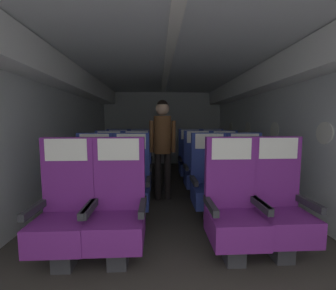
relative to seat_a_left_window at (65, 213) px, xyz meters
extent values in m
cube|color=#3D3833|center=(0.99, 1.63, -0.49)|extent=(3.82, 6.93, 0.02)
cube|color=silver|center=(-0.82, 1.63, 0.63)|extent=(0.08, 6.53, 2.23)
cube|color=silver|center=(2.80, 1.63, 0.63)|extent=(0.08, 6.53, 2.23)
cube|color=silver|center=(0.99, 1.63, 1.75)|extent=(3.70, 6.53, 0.06)
cube|color=#B6BBBB|center=(0.99, 4.91, 0.63)|extent=(3.70, 0.06, 2.23)
cube|color=white|center=(-0.61, 1.63, 1.53)|extent=(0.35, 6.27, 0.36)
cube|color=white|center=(2.59, 1.63, 1.53)|extent=(0.35, 6.27, 0.36)
cube|color=white|center=(0.99, 1.63, 1.71)|extent=(0.12, 5.88, 0.02)
cylinder|color=white|center=(2.76, 0.54, 0.68)|extent=(0.01, 0.26, 0.26)
cylinder|color=white|center=(2.76, 1.63, 0.68)|extent=(0.01, 0.26, 0.26)
cylinder|color=white|center=(2.76, 2.72, 0.68)|extent=(0.01, 0.26, 0.26)
cylinder|color=white|center=(2.76, 3.80, 0.68)|extent=(0.01, 0.26, 0.26)
cube|color=#38383D|center=(0.00, -0.06, -0.37)|extent=(0.17, 0.17, 0.23)
cube|color=#6B237A|center=(0.00, -0.06, -0.14)|extent=(0.47, 0.46, 0.23)
cube|color=#6B237A|center=(0.00, 0.13, 0.32)|extent=(0.47, 0.08, 0.69)
cube|color=#28282D|center=(0.22, -0.06, 0.07)|extent=(0.05, 0.39, 0.06)
cube|color=#28282D|center=(-0.22, -0.06, 0.07)|extent=(0.05, 0.39, 0.06)
cube|color=silver|center=(0.00, 0.08, 0.56)|extent=(0.37, 0.01, 0.20)
cube|color=#38383D|center=(0.47, -0.05, -0.37)|extent=(0.17, 0.17, 0.23)
cube|color=#6B237A|center=(0.47, -0.05, -0.14)|extent=(0.47, 0.46, 0.23)
cube|color=#6B237A|center=(0.47, 0.14, 0.32)|extent=(0.47, 0.08, 0.69)
cube|color=#28282D|center=(0.69, -0.05, 0.07)|extent=(0.05, 0.39, 0.06)
cube|color=#28282D|center=(0.24, -0.05, 0.07)|extent=(0.05, 0.39, 0.06)
cube|color=silver|center=(0.47, 0.09, 0.56)|extent=(0.37, 0.01, 0.20)
cube|color=#38383D|center=(1.98, -0.04, -0.37)|extent=(0.17, 0.17, 0.23)
cube|color=#6B237A|center=(1.98, -0.04, -0.14)|extent=(0.47, 0.46, 0.23)
cube|color=#6B237A|center=(1.98, 0.15, 0.32)|extent=(0.47, 0.08, 0.69)
cube|color=#28282D|center=(2.20, -0.04, 0.07)|extent=(0.05, 0.39, 0.06)
cube|color=#28282D|center=(1.75, -0.04, 0.07)|extent=(0.05, 0.39, 0.06)
cube|color=silver|center=(1.98, 0.11, 0.56)|extent=(0.37, 0.01, 0.20)
cube|color=#38383D|center=(1.51, -0.06, -0.37)|extent=(0.17, 0.17, 0.23)
cube|color=#6B237A|center=(1.51, -0.06, -0.14)|extent=(0.47, 0.46, 0.23)
cube|color=#6B237A|center=(1.51, 0.13, 0.32)|extent=(0.47, 0.08, 0.69)
cube|color=#28282D|center=(1.74, -0.06, 0.07)|extent=(0.05, 0.39, 0.06)
cube|color=#28282D|center=(1.29, -0.06, 0.07)|extent=(0.05, 0.39, 0.06)
cube|color=silver|center=(1.51, 0.09, 0.56)|extent=(0.37, 0.01, 0.20)
cube|color=#38383D|center=(0.01, 0.81, -0.37)|extent=(0.17, 0.17, 0.23)
cube|color=navy|center=(0.01, 0.81, -0.14)|extent=(0.47, 0.46, 0.23)
cube|color=navy|center=(0.01, 1.00, 0.32)|extent=(0.47, 0.08, 0.69)
cube|color=#28282D|center=(0.23, 0.81, 0.07)|extent=(0.05, 0.39, 0.06)
cube|color=#28282D|center=(-0.22, 0.81, 0.07)|extent=(0.05, 0.39, 0.06)
cube|color=silver|center=(0.01, 0.95, 0.56)|extent=(0.37, 0.01, 0.20)
cube|color=#38383D|center=(0.48, 0.80, -0.37)|extent=(0.17, 0.17, 0.23)
cube|color=navy|center=(0.48, 0.80, -0.14)|extent=(0.47, 0.46, 0.23)
cube|color=navy|center=(0.48, 0.99, 0.32)|extent=(0.47, 0.08, 0.69)
cube|color=#28282D|center=(0.71, 0.80, 0.07)|extent=(0.05, 0.39, 0.06)
cube|color=#28282D|center=(0.26, 0.80, 0.07)|extent=(0.05, 0.39, 0.06)
cube|color=silver|center=(0.48, 0.95, 0.56)|extent=(0.37, 0.01, 0.20)
cube|color=#38383D|center=(1.98, 0.78, -0.37)|extent=(0.17, 0.17, 0.23)
cube|color=navy|center=(1.98, 0.78, -0.14)|extent=(0.47, 0.46, 0.23)
cube|color=navy|center=(1.98, 0.97, 0.32)|extent=(0.47, 0.08, 0.69)
cube|color=#28282D|center=(2.20, 0.78, 0.07)|extent=(0.05, 0.39, 0.06)
cube|color=#28282D|center=(1.76, 0.78, 0.07)|extent=(0.05, 0.39, 0.06)
cube|color=silver|center=(1.98, 0.93, 0.56)|extent=(0.37, 0.01, 0.20)
cube|color=#38383D|center=(1.51, 0.80, -0.37)|extent=(0.17, 0.17, 0.23)
cube|color=navy|center=(1.51, 0.80, -0.14)|extent=(0.47, 0.46, 0.23)
cube|color=navy|center=(1.51, 0.99, 0.32)|extent=(0.47, 0.08, 0.69)
cube|color=#28282D|center=(1.73, 0.80, 0.07)|extent=(0.05, 0.39, 0.06)
cube|color=#28282D|center=(1.28, 0.80, 0.07)|extent=(0.05, 0.39, 0.06)
cube|color=silver|center=(1.51, 0.94, 0.56)|extent=(0.37, 0.01, 0.20)
cube|color=#38383D|center=(0.01, 1.64, -0.37)|extent=(0.17, 0.17, 0.23)
cube|color=navy|center=(0.01, 1.64, -0.14)|extent=(0.47, 0.46, 0.23)
cube|color=navy|center=(0.01, 1.83, 0.32)|extent=(0.47, 0.08, 0.69)
cube|color=#28282D|center=(0.24, 1.64, 0.07)|extent=(0.05, 0.39, 0.06)
cube|color=#28282D|center=(-0.21, 1.64, 0.07)|extent=(0.05, 0.39, 0.06)
cube|color=silver|center=(0.01, 1.79, 0.56)|extent=(0.37, 0.01, 0.20)
cube|color=#38383D|center=(0.48, 1.63, -0.37)|extent=(0.17, 0.17, 0.23)
cube|color=navy|center=(0.48, 1.63, -0.14)|extent=(0.47, 0.46, 0.23)
cube|color=navy|center=(0.48, 1.82, 0.32)|extent=(0.47, 0.08, 0.69)
cube|color=#28282D|center=(0.70, 1.63, 0.07)|extent=(0.05, 0.39, 0.06)
cube|color=#28282D|center=(0.25, 1.63, 0.07)|extent=(0.05, 0.39, 0.06)
cube|color=silver|center=(0.48, 1.77, 0.56)|extent=(0.37, 0.01, 0.20)
cube|color=#38383D|center=(1.97, 1.64, -0.37)|extent=(0.17, 0.17, 0.23)
cube|color=navy|center=(1.97, 1.64, -0.14)|extent=(0.47, 0.46, 0.23)
cube|color=navy|center=(1.97, 1.83, 0.32)|extent=(0.47, 0.08, 0.69)
cube|color=#28282D|center=(2.19, 1.64, 0.07)|extent=(0.05, 0.39, 0.06)
cube|color=#28282D|center=(1.75, 1.64, 0.07)|extent=(0.05, 0.39, 0.06)
cube|color=silver|center=(1.97, 1.79, 0.56)|extent=(0.37, 0.01, 0.20)
cube|color=#38383D|center=(1.51, 1.65, -0.37)|extent=(0.17, 0.17, 0.23)
cube|color=navy|center=(1.51, 1.65, -0.14)|extent=(0.47, 0.46, 0.23)
cube|color=navy|center=(1.51, 1.84, 0.32)|extent=(0.47, 0.08, 0.69)
cube|color=#28282D|center=(1.74, 1.65, 0.07)|extent=(0.05, 0.39, 0.06)
cube|color=#28282D|center=(1.29, 1.65, 0.07)|extent=(0.05, 0.39, 0.06)
cube|color=silver|center=(1.51, 1.79, 0.56)|extent=(0.37, 0.01, 0.20)
cube|color=#38383D|center=(0.02, 2.48, -0.37)|extent=(0.17, 0.17, 0.23)
cube|color=navy|center=(0.02, 2.48, -0.14)|extent=(0.47, 0.46, 0.23)
cube|color=navy|center=(0.02, 2.67, 0.32)|extent=(0.47, 0.08, 0.69)
cube|color=#28282D|center=(0.24, 2.48, 0.07)|extent=(0.05, 0.39, 0.06)
cube|color=#28282D|center=(-0.21, 2.48, 0.07)|extent=(0.05, 0.39, 0.06)
cube|color=silver|center=(0.02, 2.63, 0.56)|extent=(0.37, 0.01, 0.20)
cube|color=#38383D|center=(0.47, 2.48, -0.37)|extent=(0.17, 0.17, 0.23)
cube|color=navy|center=(0.47, 2.48, -0.14)|extent=(0.47, 0.46, 0.23)
cube|color=navy|center=(0.47, 2.67, 0.32)|extent=(0.47, 0.08, 0.69)
cube|color=#28282D|center=(0.69, 2.48, 0.07)|extent=(0.05, 0.39, 0.06)
cube|color=#28282D|center=(0.24, 2.48, 0.07)|extent=(0.05, 0.39, 0.06)
cube|color=silver|center=(0.47, 2.63, 0.56)|extent=(0.37, 0.01, 0.20)
cube|color=#38383D|center=(1.97, 2.48, -0.37)|extent=(0.17, 0.17, 0.23)
cube|color=navy|center=(1.97, 2.48, -0.14)|extent=(0.47, 0.46, 0.23)
cube|color=navy|center=(1.97, 2.67, 0.32)|extent=(0.47, 0.08, 0.69)
cube|color=#28282D|center=(2.19, 2.48, 0.07)|extent=(0.05, 0.39, 0.06)
cube|color=#28282D|center=(1.75, 2.48, 0.07)|extent=(0.05, 0.39, 0.06)
cube|color=silver|center=(1.97, 2.63, 0.56)|extent=(0.37, 0.01, 0.20)
cube|color=#38383D|center=(1.50, 2.50, -0.37)|extent=(0.17, 0.17, 0.23)
cube|color=navy|center=(1.50, 2.50, -0.14)|extent=(0.47, 0.46, 0.23)
cube|color=navy|center=(1.50, 2.69, 0.32)|extent=(0.47, 0.08, 0.69)
cube|color=#28282D|center=(1.73, 2.50, 0.07)|extent=(0.05, 0.39, 0.06)
cube|color=#28282D|center=(1.28, 2.50, 0.07)|extent=(0.05, 0.39, 0.06)
cube|color=silver|center=(1.50, 2.64, 0.56)|extent=(0.37, 0.01, 0.20)
cylinder|color=black|center=(0.83, 1.68, -0.09)|extent=(0.11, 0.11, 0.78)
cylinder|color=black|center=(0.99, 1.68, -0.09)|extent=(0.11, 0.11, 0.78)
cylinder|color=brown|center=(0.91, 1.68, 0.60)|extent=(0.28, 0.28, 0.61)
cylinder|color=brown|center=(0.73, 1.68, 0.57)|extent=(0.07, 0.07, 0.52)
cylinder|color=brown|center=(1.09, 1.68, 0.57)|extent=(0.07, 0.07, 0.52)
sphere|color=tan|center=(0.91, 1.68, 1.03)|extent=(0.22, 0.22, 0.22)
sphere|color=black|center=(0.91, 1.68, 1.07)|extent=(0.19, 0.19, 0.19)
camera|label=1|loc=(0.82, -1.92, 0.80)|focal=23.51mm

